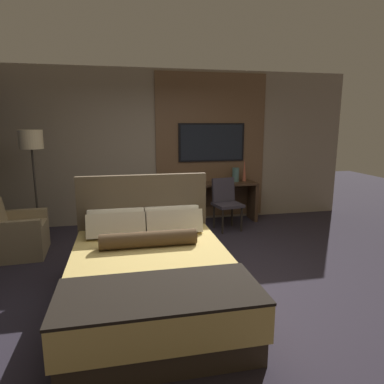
{
  "coord_description": "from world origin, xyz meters",
  "views": [
    {
      "loc": [
        -0.8,
        -3.76,
        1.84
      ],
      "look_at": [
        0.18,
        0.91,
        0.88
      ],
      "focal_mm": 32.0,
      "sensor_mm": 36.0,
      "label": 1
    }
  ],
  "objects_px": {
    "floor_lamp": "(32,149)",
    "vase_tall": "(244,170)",
    "bed": "(151,272)",
    "tv": "(212,142)",
    "desk": "(214,196)",
    "desk_chair": "(226,199)",
    "vase_short": "(236,175)",
    "armchair_by_window": "(17,236)"
  },
  "relations": [
    {
      "from": "vase_tall",
      "to": "desk_chair",
      "type": "bearing_deg",
      "value": -134.8
    },
    {
      "from": "desk_chair",
      "to": "armchair_by_window",
      "type": "relative_size",
      "value": 1.1
    },
    {
      "from": "desk_chair",
      "to": "vase_tall",
      "type": "distance_m",
      "value": 0.87
    },
    {
      "from": "vase_short",
      "to": "armchair_by_window",
      "type": "bearing_deg",
      "value": -162.74
    },
    {
      "from": "bed",
      "to": "vase_tall",
      "type": "xyz_separation_m",
      "value": [
        2.05,
        2.83,
        0.64
      ]
    },
    {
      "from": "floor_lamp",
      "to": "vase_tall",
      "type": "relative_size",
      "value": 4.02
    },
    {
      "from": "tv",
      "to": "vase_short",
      "type": "relative_size",
      "value": 4.78
    },
    {
      "from": "armchair_by_window",
      "to": "vase_tall",
      "type": "distance_m",
      "value": 4.01
    },
    {
      "from": "desk",
      "to": "armchair_by_window",
      "type": "distance_m",
      "value": 3.36
    },
    {
      "from": "floor_lamp",
      "to": "desk",
      "type": "bearing_deg",
      "value": 11.66
    },
    {
      "from": "bed",
      "to": "floor_lamp",
      "type": "xyz_separation_m",
      "value": [
        -1.54,
        2.16,
        1.14
      ]
    },
    {
      "from": "bed",
      "to": "vase_short",
      "type": "bearing_deg",
      "value": 56.31
    },
    {
      "from": "desk_chair",
      "to": "floor_lamp",
      "type": "relative_size",
      "value": 0.51
    },
    {
      "from": "floor_lamp",
      "to": "tv",
      "type": "bearing_deg",
      "value": 15.04
    },
    {
      "from": "bed",
      "to": "armchair_by_window",
      "type": "relative_size",
      "value": 2.75
    },
    {
      "from": "desk",
      "to": "desk_chair",
      "type": "relative_size",
      "value": 1.79
    },
    {
      "from": "armchair_by_window",
      "to": "vase_tall",
      "type": "xyz_separation_m",
      "value": [
        3.79,
        1.14,
        0.68
      ]
    },
    {
      "from": "desk_chair",
      "to": "armchair_by_window",
      "type": "xyz_separation_m",
      "value": [
        -3.25,
        -0.6,
        -0.25
      ]
    },
    {
      "from": "armchair_by_window",
      "to": "vase_tall",
      "type": "bearing_deg",
      "value": -76.6
    },
    {
      "from": "bed",
      "to": "desk_chair",
      "type": "bearing_deg",
      "value": 56.47
    },
    {
      "from": "vase_tall",
      "to": "vase_short",
      "type": "bearing_deg",
      "value": -173.48
    },
    {
      "from": "armchair_by_window",
      "to": "desk",
      "type": "bearing_deg",
      "value": -74.41
    },
    {
      "from": "desk_chair",
      "to": "tv",
      "type": "bearing_deg",
      "value": 87.53
    },
    {
      "from": "vase_short",
      "to": "desk_chair",
      "type": "bearing_deg",
      "value": -124.36
    },
    {
      "from": "bed",
      "to": "vase_short",
      "type": "height_order",
      "value": "bed"
    },
    {
      "from": "tv",
      "to": "vase_short",
      "type": "height_order",
      "value": "tv"
    },
    {
      "from": "tv",
      "to": "floor_lamp",
      "type": "xyz_separation_m",
      "value": [
        -2.98,
        -0.8,
        -0.02
      ]
    },
    {
      "from": "bed",
      "to": "tv",
      "type": "height_order",
      "value": "tv"
    },
    {
      "from": "bed",
      "to": "floor_lamp",
      "type": "relative_size",
      "value": 1.28
    },
    {
      "from": "bed",
      "to": "desk_chair",
      "type": "height_order",
      "value": "bed"
    },
    {
      "from": "desk_chair",
      "to": "vase_tall",
      "type": "xyz_separation_m",
      "value": [
        0.54,
        0.54,
        0.43
      ]
    },
    {
      "from": "desk_chair",
      "to": "bed",
      "type": "bearing_deg",
      "value": -133.06
    },
    {
      "from": "desk",
      "to": "vase_tall",
      "type": "relative_size",
      "value": 3.69
    },
    {
      "from": "tv",
      "to": "vase_tall",
      "type": "distance_m",
      "value": 0.82
    },
    {
      "from": "desk",
      "to": "vase_short",
      "type": "height_order",
      "value": "vase_short"
    },
    {
      "from": "armchair_by_window",
      "to": "desk_chair",
      "type": "bearing_deg",
      "value": -82.89
    },
    {
      "from": "tv",
      "to": "vase_tall",
      "type": "bearing_deg",
      "value": -12.14
    },
    {
      "from": "floor_lamp",
      "to": "vase_tall",
      "type": "height_order",
      "value": "floor_lamp"
    },
    {
      "from": "armchair_by_window",
      "to": "vase_short",
      "type": "bearing_deg",
      "value": -76.11
    },
    {
      "from": "floor_lamp",
      "to": "vase_tall",
      "type": "bearing_deg",
      "value": 10.51
    },
    {
      "from": "tv",
      "to": "vase_short",
      "type": "xyz_separation_m",
      "value": [
        0.44,
        -0.15,
        -0.61
      ]
    },
    {
      "from": "bed",
      "to": "tv",
      "type": "relative_size",
      "value": 1.76
    }
  ]
}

